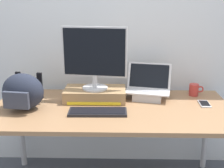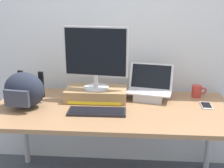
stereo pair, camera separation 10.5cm
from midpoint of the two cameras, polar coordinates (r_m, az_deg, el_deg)
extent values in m
cube|color=silver|center=(2.53, 2.11, 12.34)|extent=(7.00, 0.10, 2.60)
cube|color=#99704C|center=(2.18, 1.39, -4.92)|extent=(1.76, 0.81, 0.03)
cylinder|color=#B2B2B7|center=(2.79, -15.49, -8.33)|extent=(0.05, 0.05, 0.68)
cylinder|color=#B2B2B7|center=(2.73, 19.40, -9.30)|extent=(0.05, 0.05, 0.68)
cube|color=#9E7A51|center=(2.31, -1.76, -1.94)|extent=(0.47, 0.25, 0.09)
cube|color=yellow|center=(2.20, -2.11, -3.77)|extent=(0.40, 0.00, 0.02)
cylinder|color=silver|center=(2.29, -1.78, -0.70)|extent=(0.20, 0.20, 0.01)
cylinder|color=silver|center=(2.28, -1.79, 0.62)|extent=(0.04, 0.04, 0.10)
cube|color=silver|center=(2.22, -1.84, 6.23)|extent=(0.49, 0.08, 0.38)
cube|color=black|center=(2.21, -1.91, 6.17)|extent=(0.47, 0.07, 0.35)
cube|color=#ADADB2|center=(2.35, 8.47, -2.23)|extent=(0.26, 0.24, 0.06)
cube|color=silver|center=(2.33, 8.51, -1.41)|extent=(0.38, 0.28, 0.01)
cube|color=#B7B7BC|center=(2.35, 8.57, -1.14)|extent=(0.32, 0.17, 0.00)
cube|color=silver|center=(2.37, 8.84, 1.45)|extent=(0.35, 0.15, 0.20)
cube|color=black|center=(2.36, 8.83, 1.46)|extent=(0.32, 0.13, 0.17)
cube|color=black|center=(2.07, -1.48, -5.40)|extent=(0.41, 0.15, 0.02)
cube|color=black|center=(2.06, -1.48, -5.10)|extent=(0.38, 0.13, 0.00)
ellipsoid|color=#232838|center=(2.21, -15.32, -1.12)|extent=(0.33, 0.24, 0.26)
cube|color=#333847|center=(2.13, -16.63, -2.74)|extent=(0.18, 0.05, 0.12)
cube|color=black|center=(2.34, -15.96, 0.16)|extent=(0.04, 0.02, 0.20)
cube|color=black|center=(2.27, -12.22, -0.09)|extent=(0.04, 0.02, 0.20)
cylinder|color=#B2332D|center=(2.48, 17.23, -1.34)|extent=(0.08, 0.08, 0.10)
torus|color=#B2332D|center=(2.49, 18.40, -1.26)|extent=(0.06, 0.01, 0.06)
cube|color=silver|center=(2.31, 19.02, -4.00)|extent=(0.08, 0.14, 0.01)
cube|color=black|center=(2.31, 19.04, -3.86)|extent=(0.07, 0.12, 0.00)
sphere|color=#2393CC|center=(2.54, -13.63, -0.65)|extent=(0.09, 0.09, 0.09)
sphere|color=black|center=(2.51, -14.25, -0.66)|extent=(0.01, 0.01, 0.01)
sphere|color=black|center=(2.50, -13.57, -0.68)|extent=(0.01, 0.01, 0.01)
camera|label=1|loc=(0.05, -88.57, 0.45)|focal=47.21mm
camera|label=2|loc=(0.05, 91.43, -0.45)|focal=47.21mm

